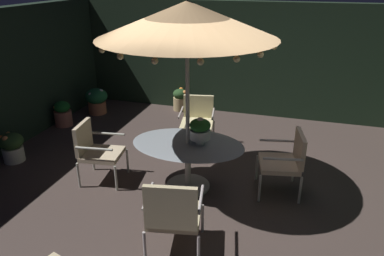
% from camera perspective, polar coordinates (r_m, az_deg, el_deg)
% --- Properties ---
extents(ground_plane, '(8.18, 7.04, 0.02)m').
position_cam_1_polar(ground_plane, '(5.82, 2.57, -8.62)').
color(ground_plane, '#423631').
extents(hedge_backdrop_rear, '(8.18, 0.30, 2.48)m').
position_cam_1_polar(hedge_backdrop_rear, '(8.46, 8.50, 10.50)').
color(hedge_backdrop_rear, black).
rests_on(hedge_backdrop_rear, ground_plane).
extents(patio_dining_table, '(1.67, 1.14, 0.73)m').
position_cam_1_polar(patio_dining_table, '(5.46, -0.66, -3.95)').
color(patio_dining_table, '#B8B2A3').
rests_on(patio_dining_table, ground_plane).
extents(patio_umbrella, '(2.39, 2.39, 2.79)m').
position_cam_1_polar(patio_umbrella, '(4.89, -0.76, 16.37)').
color(patio_umbrella, '#B3AFA4').
rests_on(patio_umbrella, ground_plane).
extents(centerpiece_planter, '(0.30, 0.30, 0.42)m').
position_cam_1_polar(centerpiece_planter, '(5.27, 1.26, -0.19)').
color(centerpiece_planter, beige).
rests_on(centerpiece_planter, patio_dining_table).
extents(patio_chair_north, '(0.74, 0.72, 1.00)m').
position_cam_1_polar(patio_chair_north, '(4.24, -2.93, -12.99)').
color(patio_chair_north, '#B6ADAC').
rests_on(patio_chair_north, ground_plane).
extents(patio_chair_northeast, '(0.71, 0.73, 0.95)m').
position_cam_1_polar(patio_chair_northeast, '(5.51, 14.41, -4.58)').
color(patio_chair_northeast, '#B7B1A6').
rests_on(patio_chair_northeast, ground_plane).
extents(patio_chair_east, '(0.72, 0.72, 0.94)m').
position_cam_1_polar(patio_chair_east, '(6.76, 0.85, 1.51)').
color(patio_chair_east, '#BCAFA5').
rests_on(patio_chair_east, ground_plane).
extents(patio_chair_southeast, '(0.70, 0.66, 0.95)m').
position_cam_1_polar(patio_chair_southeast, '(5.85, -14.72, -3.06)').
color(patio_chair_southeast, '#B3B5A5').
rests_on(patio_chair_southeast, ground_plane).
extents(potted_plant_left_far, '(0.40, 0.40, 0.52)m').
position_cam_1_polar(potted_plant_left_far, '(7.04, -26.10, -2.54)').
color(potted_plant_left_far, beige).
rests_on(potted_plant_left_far, ground_plane).
extents(potted_plant_right_near, '(0.34, 0.33, 0.53)m').
position_cam_1_polar(potted_plant_right_near, '(8.72, -1.86, 4.53)').
color(potted_plant_right_near, tan).
rests_on(potted_plant_right_near, ground_plane).
extents(potted_plant_right_far, '(0.50, 0.50, 0.59)m').
position_cam_1_polar(potted_plant_right_far, '(8.77, -14.54, 4.25)').
color(potted_plant_right_far, '#AC6244').
rests_on(potted_plant_right_far, ground_plane).
extents(potted_plant_back_center, '(0.36, 0.36, 0.54)m').
position_cam_1_polar(potted_plant_back_center, '(8.28, -19.37, 2.11)').
color(potted_plant_back_center, '#A25E51').
rests_on(potted_plant_back_center, ground_plane).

